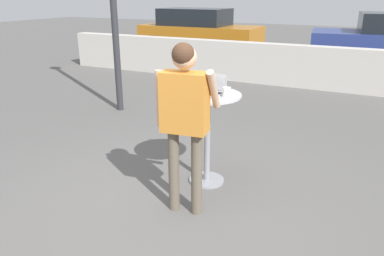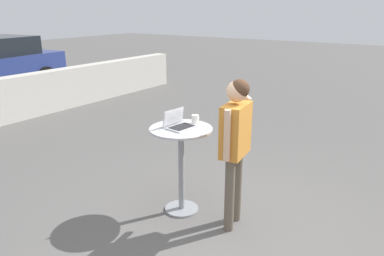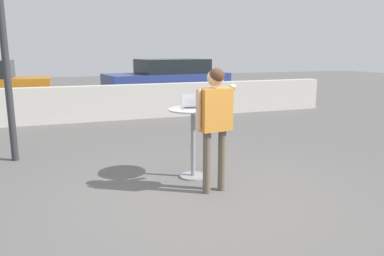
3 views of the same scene
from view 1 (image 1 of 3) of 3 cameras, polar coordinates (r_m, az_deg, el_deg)
The scene contains 7 objects.
ground_plane at distance 4.00m, azimuth -4.75°, elevation -12.32°, with size 50.00×50.00×0.00m, color #5B5956.
pavement_kerb at distance 9.37m, azimuth 15.18°, elevation 9.15°, with size 13.03×0.35×0.98m.
cafe_table at distance 4.24m, azimuth 2.36°, elevation 0.99°, with size 0.75×0.75×1.08m.
laptop at distance 4.16m, azimuth 2.68°, elevation 5.88°, with size 0.36×0.31×0.21m.
coffee_mug at distance 4.01m, azimuth 5.33°, elevation 5.43°, with size 0.13×0.09×0.11m.
standing_person at distance 3.52m, azimuth -1.15°, elevation 3.00°, with size 0.59×0.42×1.72m.
parked_car_near_street at distance 13.90m, azimuth 1.04°, elevation 14.51°, with size 4.31×1.91×1.62m.
Camera 1 is at (1.79, -2.88, 2.13)m, focal length 35.00 mm.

